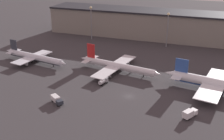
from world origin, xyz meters
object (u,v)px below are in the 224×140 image
airplane_3 (218,84)px  service_vehicle_0 (103,81)px  service_vehicle_4 (190,113)px  airplane_1 (34,57)px  airplane_2 (117,66)px  service_vehicle_1 (57,99)px

airplane_3 → service_vehicle_0: (-51.34, -9.87, -2.29)m
service_vehicle_4 → airplane_1: bearing=102.0°
service_vehicle_0 → service_vehicle_4: (41.75, -16.70, 0.25)m
airplane_2 → service_vehicle_1: airplane_2 is taller
airplane_3 → service_vehicle_1: 71.40m
airplane_1 → airplane_2: size_ratio=0.96×
airplane_1 → airplane_3: (99.51, -4.46, 0.77)m
airplane_2 → service_vehicle_1: bearing=-97.6°
airplane_2 → service_vehicle_4: (40.54, -34.25, -1.18)m
service_vehicle_0 → service_vehicle_1: size_ratio=0.81×
service_vehicle_0 → service_vehicle_1: bearing=167.2°
airplane_2 → service_vehicle_0: (-1.22, -17.55, -1.43)m
airplane_2 → service_vehicle_1: size_ratio=6.43×
airplane_1 → service_vehicle_4: bearing=-9.2°
airplane_3 → service_vehicle_1: airplane_3 is taller
airplane_2 → service_vehicle_1: (-12.94, -41.11, -1.40)m
airplane_3 → service_vehicle_0: airplane_3 is taller
airplane_1 → service_vehicle_4: size_ratio=6.54×
airplane_2 → service_vehicle_4: size_ratio=6.84×
airplane_2 → service_vehicle_4: 53.08m
airplane_2 → service_vehicle_0: bearing=-84.1°
service_vehicle_1 → service_vehicle_4: service_vehicle_4 is taller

